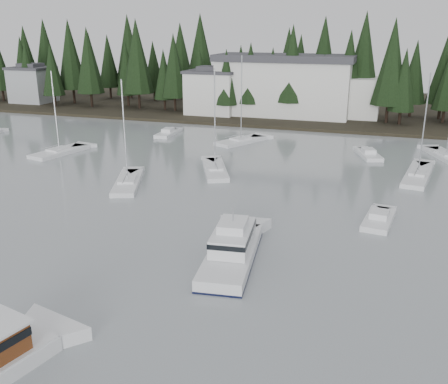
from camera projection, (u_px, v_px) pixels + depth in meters
The scene contains 15 objects.
far_shore_land at pixel (321, 107), 105.63m from camera, with size 240.00×54.00×1.00m, color black.
conifer_treeline at pixel (313, 115), 95.72m from camera, with size 200.00×22.00×20.00m, color black, non-canonical shape.
house_west at pixel (212, 91), 93.32m from camera, with size 9.54×7.42×8.75m.
house_far_west at pixel (32, 84), 107.72m from camera, with size 8.48×7.42×8.25m.
harbor_inn at pixel (295, 86), 91.48m from camera, with size 29.50×11.50×10.90m.
cabin_cruiser_center at pixel (232, 251), 36.18m from camera, with size 4.47×10.68×4.45m.
sailboat_1 at pixel (60, 153), 66.72m from camera, with size 4.48×8.70×11.36m.
sailboat_2 at pixel (241, 142), 73.06m from camera, with size 6.35×8.74×12.95m.
sailboat_4 at pixel (418, 176), 56.46m from camera, with size 3.99×11.07×12.10m.
sailboat_5 at pixel (128, 184), 53.62m from camera, with size 5.51×9.26×11.67m.
sailboat_6 at pixel (215, 171), 58.46m from camera, with size 6.02×9.41×12.37m.
sailboat_7 at pixel (446, 157), 64.57m from camera, with size 5.59×9.13×11.43m.
runabout_1 at pixel (379, 221), 43.26m from camera, with size 2.88×5.97×1.42m.
runabout_3 at pixel (168, 134), 78.36m from camera, with size 2.45×6.45×1.42m.
runabout_4 at pixel (368, 155), 65.33m from camera, with size 4.13×6.64×1.42m.
Camera 1 is at (13.79, -10.03, 16.14)m, focal length 40.00 mm.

